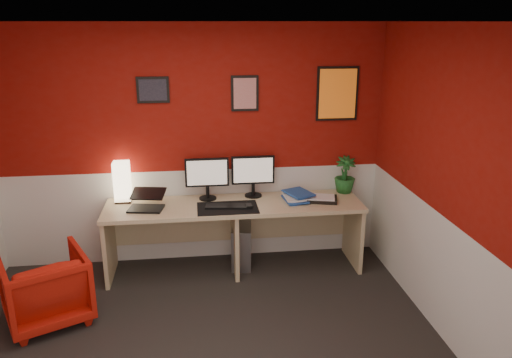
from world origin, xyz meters
name	(u,v)px	position (x,y,z in m)	size (l,w,h in m)	color
ground	(199,355)	(0.00, 0.00, 0.00)	(4.00, 3.50, 0.01)	black
ceiling	(186,21)	(0.00, 0.00, 2.50)	(4.00, 3.50, 0.01)	white
wall_back	(192,147)	(0.00, 1.75, 1.25)	(4.00, 0.01, 2.50)	maroon
wall_right	(459,194)	(2.00, 0.00, 1.25)	(0.01, 3.50, 2.50)	maroon
wainscot_back	(195,215)	(0.00, 1.75, 0.50)	(4.00, 0.01, 1.00)	silver
wainscot_right	(447,283)	(2.00, 0.00, 0.50)	(0.01, 3.50, 1.00)	silver
desk	(235,237)	(0.40, 1.41, 0.36)	(2.60, 0.65, 0.73)	tan
shoji_lamp	(122,183)	(-0.72, 1.62, 0.93)	(0.16, 0.16, 0.40)	#FFE5B2
laptop	(145,199)	(-0.47, 1.35, 0.84)	(0.33, 0.23, 0.22)	black
monitor_left	(207,172)	(0.14, 1.59, 1.02)	(0.45, 0.06, 0.58)	black
monitor_right	(253,170)	(0.62, 1.62, 1.02)	(0.45, 0.06, 0.58)	black
desk_mat	(228,208)	(0.33, 1.29, 0.73)	(0.60, 0.38, 0.01)	black
keyboard	(227,206)	(0.32, 1.31, 0.74)	(0.42, 0.14, 0.02)	black
mouse	(249,206)	(0.53, 1.27, 0.75)	(0.06, 0.10, 0.03)	black
book_bottom	(285,201)	(0.92, 1.40, 0.74)	(0.22, 0.30, 0.03)	#214C9A
book_middle	(285,198)	(0.92, 1.41, 0.77)	(0.20, 0.27, 0.02)	silver
book_top	(289,195)	(0.97, 1.42, 0.79)	(0.23, 0.31, 0.03)	#214C9A
zen_tray	(320,199)	(1.29, 1.40, 0.74)	(0.35, 0.25, 0.03)	black
potted_plant	(345,175)	(1.62, 1.63, 0.93)	(0.22, 0.22, 0.39)	#19591E
pc_tower	(242,244)	(0.49, 1.52, 0.23)	(0.20, 0.45, 0.45)	#99999E
armchair	(46,288)	(-1.30, 0.67, 0.31)	(0.66, 0.68, 0.62)	red
art_left	(153,90)	(-0.36, 1.74, 1.85)	(0.32, 0.02, 0.26)	black
art_center	(245,93)	(0.55, 1.74, 1.80)	(0.28, 0.02, 0.36)	red
art_right	(337,94)	(1.52, 1.74, 1.78)	(0.44, 0.02, 0.56)	orange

